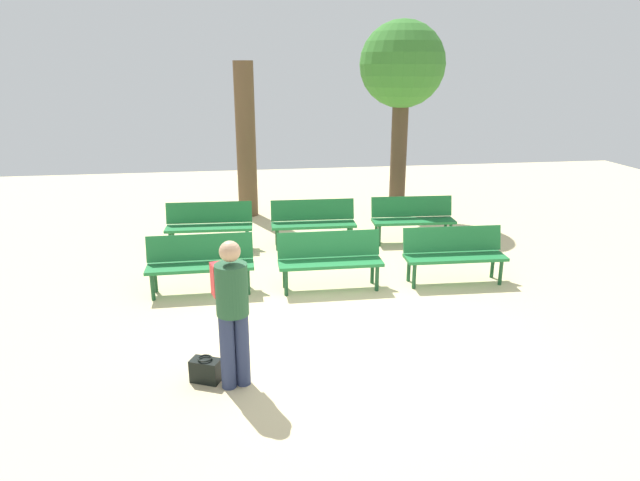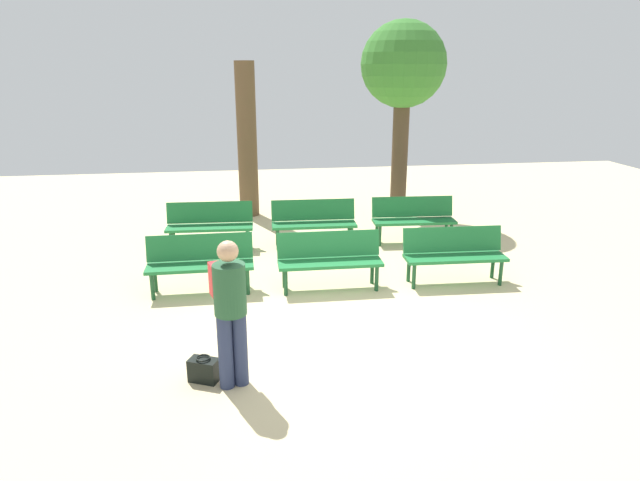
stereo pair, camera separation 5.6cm
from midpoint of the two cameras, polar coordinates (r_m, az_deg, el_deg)
ground_plane at (r=7.42m, az=2.42°, el=-9.25°), size 24.00×24.00×0.00m
bench_r0_c0 at (r=8.67m, az=-12.28°, el=-2.00°), size 1.60×0.48×0.87m
bench_r0_c1 at (r=8.63m, az=0.82°, el=-1.68°), size 1.61×0.50×0.87m
bench_r0_c2 at (r=9.12m, az=13.33°, el=-1.09°), size 1.62×0.54×0.87m
bench_r1_c0 at (r=10.69m, az=-11.37°, el=1.77°), size 1.62×0.55×0.87m
bench_r1_c1 at (r=10.68m, az=-0.85°, el=2.10°), size 1.62×0.54×0.87m
bench_r1_c2 at (r=11.08m, az=9.29°, el=2.44°), size 1.63×0.57×0.87m
tree_0 at (r=12.80m, az=-7.69°, el=10.05°), size 0.44×0.44×3.43m
tree_1 at (r=12.71m, az=8.24°, el=16.89°), size 1.85×1.85×4.27m
visitor_with_backpack at (r=5.96m, az=-9.26°, el=-6.51°), size 0.44×0.58×1.65m
handbag at (r=6.43m, az=-11.83°, el=-12.80°), size 0.37×0.30×0.29m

